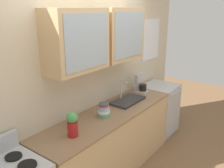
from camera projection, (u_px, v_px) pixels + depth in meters
The scene contains 8 objects.
back_wall_unit at pixel (92, 72), 3.26m from camera, with size 4.60×0.43×2.51m.
counter at pixel (110, 143), 3.37m from camera, with size 2.31×0.62×0.90m.
sink_faucet at pixel (127, 100), 3.60m from camera, with size 0.55×0.30×0.30m.
bowl_stack at pixel (104, 110), 3.10m from camera, with size 0.17×0.17×0.18m.
vase at pixel (72, 124), 2.61m from camera, with size 0.12×0.12×0.28m.
cup_near_sink at pixel (72, 124), 2.84m from camera, with size 0.12×0.09×0.08m.
dishwasher at pixel (159, 109), 4.47m from camera, with size 0.61×0.61×0.90m.
coffee_maker at pixel (140, 85), 3.98m from camera, with size 0.17×0.20×0.29m.
Camera 1 is at (-2.36, -1.80, 2.23)m, focal length 39.49 mm.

